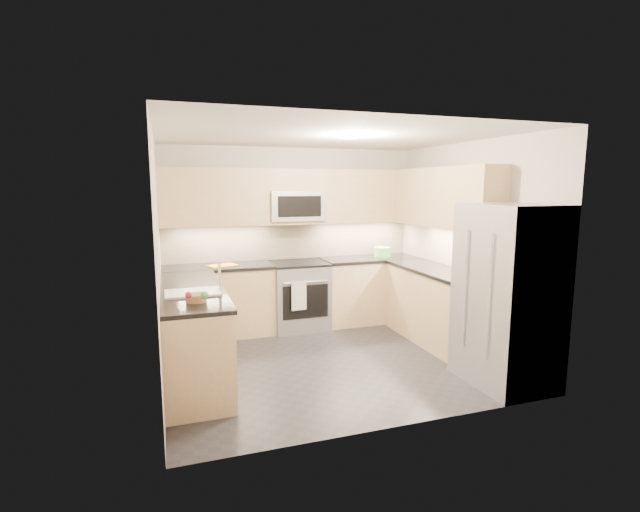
{
  "coord_description": "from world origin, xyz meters",
  "views": [
    {
      "loc": [
        -1.73,
        -4.78,
        1.97
      ],
      "look_at": [
        0.0,
        0.35,
        1.15
      ],
      "focal_mm": 26.0,
      "sensor_mm": 36.0,
      "label": 1
    }
  ],
  "objects_px": {
    "utensil_bowl": "(382,252)",
    "cutting_board": "(223,265)",
    "gas_range": "(299,296)",
    "microwave": "(296,206)",
    "refrigerator": "(508,296)",
    "fruit_basket": "(196,298)"
  },
  "relations": [
    {
      "from": "utensil_bowl",
      "to": "cutting_board",
      "type": "bearing_deg",
      "value": -178.23
    },
    {
      "from": "gas_range",
      "to": "utensil_bowl",
      "type": "xyz_separation_m",
      "value": [
        1.3,
        0.05,
        0.55
      ]
    },
    {
      "from": "gas_range",
      "to": "cutting_board",
      "type": "xyz_separation_m",
      "value": [
        -1.04,
        -0.02,
        0.49
      ]
    },
    {
      "from": "microwave",
      "to": "utensil_bowl",
      "type": "xyz_separation_m",
      "value": [
        1.3,
        -0.07,
        -0.69
      ]
    },
    {
      "from": "gas_range",
      "to": "refrigerator",
      "type": "distance_m",
      "value": 2.86
    },
    {
      "from": "cutting_board",
      "to": "fruit_basket",
      "type": "distance_m",
      "value": 1.89
    },
    {
      "from": "gas_range",
      "to": "fruit_basket",
      "type": "relative_size",
      "value": 4.85
    },
    {
      "from": "utensil_bowl",
      "to": "cutting_board",
      "type": "xyz_separation_m",
      "value": [
        -2.34,
        -0.07,
        -0.06
      ]
    },
    {
      "from": "microwave",
      "to": "refrigerator",
      "type": "height_order",
      "value": "microwave"
    },
    {
      "from": "cutting_board",
      "to": "refrigerator",
      "type": "bearing_deg",
      "value": -44.05
    },
    {
      "from": "gas_range",
      "to": "refrigerator",
      "type": "xyz_separation_m",
      "value": [
        1.45,
        -2.43,
        0.45
      ]
    },
    {
      "from": "microwave",
      "to": "utensil_bowl",
      "type": "bearing_deg",
      "value": -3.2
    },
    {
      "from": "microwave",
      "to": "cutting_board",
      "type": "xyz_separation_m",
      "value": [
        -1.04,
        -0.15,
        -0.75
      ]
    },
    {
      "from": "microwave",
      "to": "refrigerator",
      "type": "xyz_separation_m",
      "value": [
        1.45,
        -2.55,
        -0.8
      ]
    },
    {
      "from": "utensil_bowl",
      "to": "fruit_basket",
      "type": "xyz_separation_m",
      "value": [
        -2.79,
        -1.91,
        -0.04
      ]
    },
    {
      "from": "refrigerator",
      "to": "cutting_board",
      "type": "height_order",
      "value": "refrigerator"
    },
    {
      "from": "utensil_bowl",
      "to": "cutting_board",
      "type": "distance_m",
      "value": 2.34
    },
    {
      "from": "microwave",
      "to": "fruit_basket",
      "type": "xyz_separation_m",
      "value": [
        -1.49,
        -1.98,
        -0.73
      ]
    },
    {
      "from": "refrigerator",
      "to": "utensil_bowl",
      "type": "bearing_deg",
      "value": 93.47
    },
    {
      "from": "microwave",
      "to": "utensil_bowl",
      "type": "relative_size",
      "value": 3.13
    },
    {
      "from": "refrigerator",
      "to": "fruit_basket",
      "type": "relative_size",
      "value": 9.6
    },
    {
      "from": "gas_range",
      "to": "microwave",
      "type": "bearing_deg",
      "value": 90.0
    }
  ]
}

